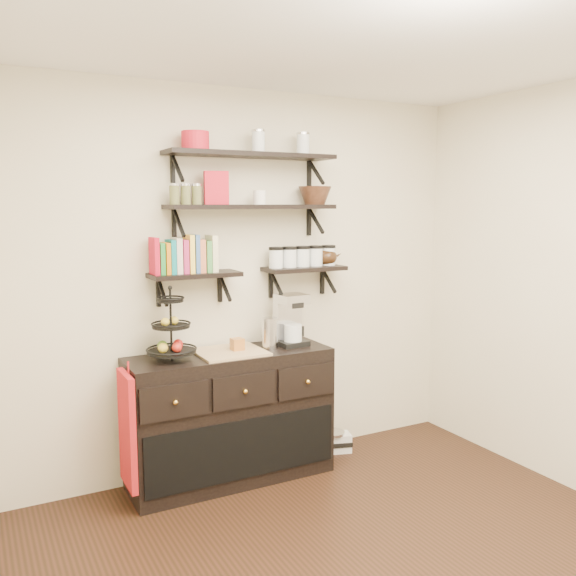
# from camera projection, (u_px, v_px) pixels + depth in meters

# --- Properties ---
(ceiling) EXTENTS (3.50, 3.50, 0.02)m
(ceiling) POSITION_uv_depth(u_px,v_px,m) (404.00, 20.00, 2.67)
(ceiling) COLOR white
(ceiling) RESTS_ON back_wall
(back_wall) EXTENTS (3.50, 0.02, 2.70)m
(back_wall) POSITION_uv_depth(u_px,v_px,m) (245.00, 282.00, 4.38)
(back_wall) COLOR beige
(back_wall) RESTS_ON ground
(shelf_top) EXTENTS (1.20, 0.27, 0.23)m
(shelf_top) POSITION_uv_depth(u_px,v_px,m) (252.00, 155.00, 4.15)
(shelf_top) COLOR black
(shelf_top) RESTS_ON back_wall
(shelf_mid) EXTENTS (1.20, 0.27, 0.23)m
(shelf_mid) POSITION_uv_depth(u_px,v_px,m) (252.00, 207.00, 4.19)
(shelf_mid) COLOR black
(shelf_mid) RESTS_ON back_wall
(shelf_low_left) EXTENTS (0.60, 0.25, 0.23)m
(shelf_low_left) POSITION_uv_depth(u_px,v_px,m) (195.00, 276.00, 4.07)
(shelf_low_left) COLOR black
(shelf_low_left) RESTS_ON back_wall
(shelf_low_right) EXTENTS (0.60, 0.25, 0.23)m
(shelf_low_right) POSITION_uv_depth(u_px,v_px,m) (304.00, 269.00, 4.46)
(shelf_low_right) COLOR black
(shelf_low_right) RESTS_ON back_wall
(cookbooks) EXTENTS (0.40, 0.15, 0.26)m
(cookbooks) POSITION_uv_depth(u_px,v_px,m) (185.00, 256.00, 4.02)
(cookbooks) COLOR #B61129
(cookbooks) RESTS_ON shelf_low_left
(glass_canisters) EXTENTS (0.54, 0.10, 0.13)m
(glass_canisters) POSITION_uv_depth(u_px,v_px,m) (303.00, 258.00, 4.44)
(glass_canisters) COLOR silver
(glass_canisters) RESTS_ON shelf_low_right
(sideboard) EXTENTS (1.40, 0.50, 0.92)m
(sideboard) POSITION_uv_depth(u_px,v_px,m) (231.00, 416.00, 4.19)
(sideboard) COLOR black
(sideboard) RESTS_ON floor
(fruit_stand) EXTENTS (0.32, 0.32, 0.46)m
(fruit_stand) POSITION_uv_depth(u_px,v_px,m) (171.00, 336.00, 3.93)
(fruit_stand) COLOR black
(fruit_stand) RESTS_ON sideboard
(candle) EXTENTS (0.08, 0.08, 0.08)m
(candle) POSITION_uv_depth(u_px,v_px,m) (237.00, 344.00, 4.15)
(candle) COLOR #A66226
(candle) RESTS_ON sideboard
(coffee_maker) EXTENTS (0.21, 0.21, 0.37)m
(coffee_maker) POSITION_uv_depth(u_px,v_px,m) (290.00, 321.00, 4.35)
(coffee_maker) COLOR black
(coffee_maker) RESTS_ON sideboard
(thermal_carafe) EXTENTS (0.11, 0.11, 0.22)m
(thermal_carafe) POSITION_uv_depth(u_px,v_px,m) (270.00, 333.00, 4.24)
(thermal_carafe) COLOR silver
(thermal_carafe) RESTS_ON sideboard
(apron) EXTENTS (0.04, 0.31, 0.72)m
(apron) POSITION_uv_depth(u_px,v_px,m) (127.00, 430.00, 3.76)
(apron) COLOR #A71412
(apron) RESTS_ON sideboard
(radio) EXTENTS (0.29, 0.22, 0.16)m
(radio) POSITION_uv_depth(u_px,v_px,m) (333.00, 442.00, 4.71)
(radio) COLOR silver
(radio) RESTS_ON floor
(recipe_box) EXTENTS (0.17, 0.09, 0.22)m
(recipe_box) POSITION_uv_depth(u_px,v_px,m) (216.00, 188.00, 4.05)
(recipe_box) COLOR red
(recipe_box) RESTS_ON shelf_mid
(walnut_bowl) EXTENTS (0.24, 0.24, 0.13)m
(walnut_bowl) POSITION_uv_depth(u_px,v_px,m) (315.00, 196.00, 4.41)
(walnut_bowl) COLOR black
(walnut_bowl) RESTS_ON shelf_mid
(ramekins) EXTENTS (0.09, 0.09, 0.10)m
(ramekins) POSITION_uv_depth(u_px,v_px,m) (260.00, 198.00, 4.21)
(ramekins) COLOR white
(ramekins) RESTS_ON shelf_mid
(teapot) EXTENTS (0.21, 0.17, 0.14)m
(teapot) POSITION_uv_depth(u_px,v_px,m) (327.00, 256.00, 4.54)
(teapot) COLOR black
(teapot) RESTS_ON shelf_low_right
(red_pot) EXTENTS (0.18, 0.18, 0.12)m
(red_pot) POSITION_uv_depth(u_px,v_px,m) (195.00, 141.00, 3.95)
(red_pot) COLOR red
(red_pot) RESTS_ON shelf_top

